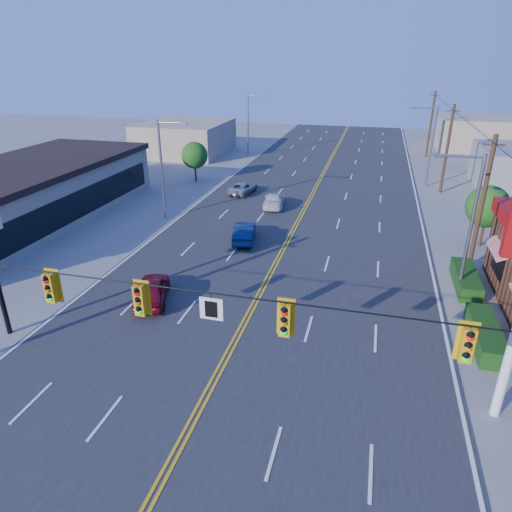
% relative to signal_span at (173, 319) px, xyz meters
% --- Properties ---
extents(ground, '(160.00, 160.00, 0.00)m').
position_rel_signal_span_xyz_m(ground, '(0.12, 0.00, -4.89)').
color(ground, gray).
rests_on(ground, ground).
extents(road, '(20.00, 120.00, 0.06)m').
position_rel_signal_span_xyz_m(road, '(0.12, 20.00, -4.86)').
color(road, '#2D2D30').
rests_on(road, ground).
extents(signal_span, '(24.32, 0.34, 9.00)m').
position_rel_signal_span_xyz_m(signal_span, '(0.00, 0.00, 0.00)').
color(signal_span, '#47301E').
rests_on(signal_span, ground).
extents(strip_mall, '(10.40, 26.40, 4.40)m').
position_rel_signal_span_xyz_m(strip_mall, '(-21.88, 18.00, -2.63)').
color(strip_mall, tan).
rests_on(strip_mall, ground).
extents(streetlight_se, '(2.55, 0.25, 8.00)m').
position_rel_signal_span_xyz_m(streetlight_se, '(10.91, 14.00, -0.37)').
color(streetlight_se, gray).
rests_on(streetlight_se, ground).
extents(streetlight_ne, '(2.55, 0.25, 8.00)m').
position_rel_signal_span_xyz_m(streetlight_ne, '(10.91, 38.00, -0.37)').
color(streetlight_ne, gray).
rests_on(streetlight_ne, ground).
extents(streetlight_sw, '(2.55, 0.25, 8.00)m').
position_rel_signal_span_xyz_m(streetlight_sw, '(-10.67, 22.00, -0.37)').
color(streetlight_sw, gray).
rests_on(streetlight_sw, ground).
extents(streetlight_nw, '(2.55, 0.25, 8.00)m').
position_rel_signal_span_xyz_m(streetlight_nw, '(-10.67, 48.00, -0.37)').
color(streetlight_nw, gray).
rests_on(streetlight_nw, ground).
extents(utility_pole_near, '(0.28, 0.28, 8.40)m').
position_rel_signal_span_xyz_m(utility_pole_near, '(12.32, 18.00, -0.69)').
color(utility_pole_near, '#47301E').
rests_on(utility_pole_near, ground).
extents(utility_pole_mid, '(0.28, 0.28, 8.40)m').
position_rel_signal_span_xyz_m(utility_pole_mid, '(12.32, 36.00, -0.69)').
color(utility_pole_mid, '#47301E').
rests_on(utility_pole_mid, ground).
extents(utility_pole_far, '(0.28, 0.28, 8.40)m').
position_rel_signal_span_xyz_m(utility_pole_far, '(12.32, 54.00, -0.69)').
color(utility_pole_far, '#47301E').
rests_on(utility_pole_far, ground).
extents(tree_kfc_rear, '(2.94, 2.94, 4.41)m').
position_rel_signal_span_xyz_m(tree_kfc_rear, '(13.62, 22.00, -1.95)').
color(tree_kfc_rear, '#47301E').
rests_on(tree_kfc_rear, ground).
extents(tree_west, '(2.80, 2.80, 4.20)m').
position_rel_signal_span_xyz_m(tree_west, '(-12.88, 34.00, -2.09)').
color(tree_west, '#47301E').
rests_on(tree_west, ground).
extents(bld_west_far, '(11.00, 12.00, 4.20)m').
position_rel_signal_span_xyz_m(bld_west_far, '(-19.88, 48.00, -2.79)').
color(bld_west_far, tan).
rests_on(bld_west_far, ground).
extents(bld_east_far, '(10.00, 10.00, 4.40)m').
position_rel_signal_span_xyz_m(bld_east_far, '(19.12, 62.00, -2.69)').
color(bld_east_far, tan).
rests_on(bld_east_far, ground).
extents(car_magenta, '(2.87, 4.42, 1.40)m').
position_rel_signal_span_xyz_m(car_magenta, '(-5.45, 8.64, -4.18)').
color(car_magenta, maroon).
rests_on(car_magenta, ground).
extents(car_blue, '(2.13, 4.26, 1.34)m').
position_rel_signal_span_xyz_m(car_blue, '(-2.96, 18.52, -4.22)').
color(car_blue, '#0D224F').
rests_on(car_blue, ground).
extents(car_white, '(2.26, 4.36, 1.21)m').
position_rel_signal_span_xyz_m(car_white, '(-2.66, 27.01, -4.28)').
color(car_white, white).
rests_on(car_white, ground).
extents(car_silver, '(2.38, 4.22, 1.11)m').
position_rel_signal_span_xyz_m(car_silver, '(-6.55, 30.51, -4.33)').
color(car_silver, '#B3B4B9').
rests_on(car_silver, ground).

